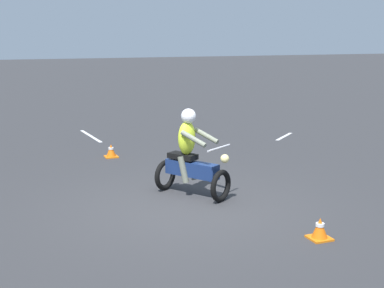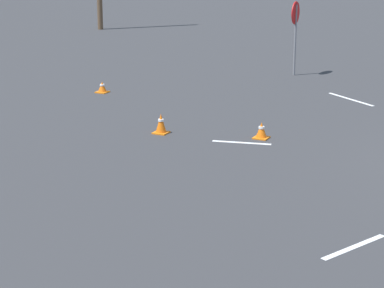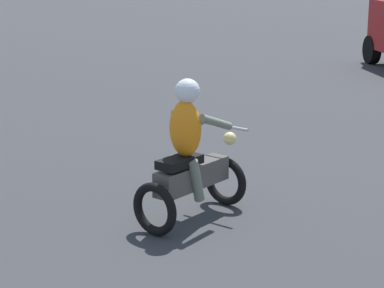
# 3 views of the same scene
# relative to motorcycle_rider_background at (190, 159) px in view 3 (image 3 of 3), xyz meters

# --- Properties ---
(motorcycle_rider_background) EXTENTS (1.19, 1.52, 1.66)m
(motorcycle_rider_background) POSITION_rel_motorcycle_rider_background_xyz_m (0.00, 0.00, 0.00)
(motorcycle_rider_background) COLOR black
(motorcycle_rider_background) RESTS_ON ground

